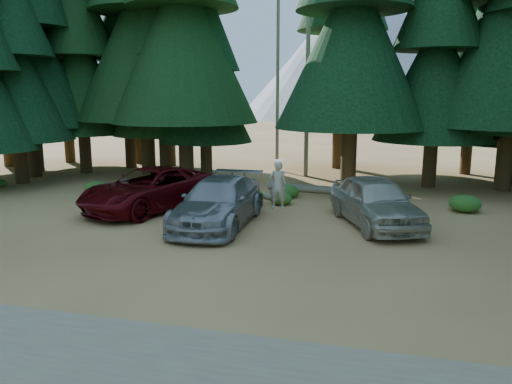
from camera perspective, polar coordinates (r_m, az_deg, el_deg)
ground at (r=15.02m, az=-6.16°, el=-6.70°), size 160.00×160.00×0.00m
gravel_strip at (r=9.71m, az=-20.50°, el=-17.79°), size 26.00×3.50×0.01m
forest_belt_north at (r=29.17m, az=4.29°, el=2.08°), size 36.00×7.00×22.00m
snag_front at (r=28.22m, az=5.93°, el=13.97°), size 0.24×0.24×12.00m
snag_back at (r=30.02m, az=2.48°, el=11.94°), size 0.20×0.20×10.00m
mountain_peak at (r=102.20m, az=10.61°, el=15.54°), size 48.00×50.00×28.00m
red_pickup at (r=20.42m, az=-11.97°, el=0.34°), size 4.74×6.63×1.68m
silver_minivan_center at (r=17.66m, az=-4.30°, el=-1.18°), size 2.40×5.72×1.65m
silver_minivan_right at (r=18.07m, az=13.49°, el=-1.01°), size 3.93×5.54×1.75m
frisbee_player at (r=18.29m, az=2.51°, el=0.81°), size 0.73×0.56×1.82m
log_left at (r=25.64m, az=-11.10°, el=0.96°), size 3.94×0.66×0.28m
log_mid at (r=22.52m, az=0.15°, el=-0.27°), size 2.62×1.86×0.25m
log_right at (r=23.48m, az=7.94°, el=0.24°), size 5.71×1.31×0.37m
shrub_far_left at (r=24.42m, az=-17.80°, el=0.51°), size 1.09×1.09×0.60m
shrub_left at (r=24.69m, az=-3.13°, el=1.06°), size 0.96×0.96×0.53m
shrub_center_left at (r=21.04m, az=-0.73°, el=-0.50°), size 1.22×1.22×0.67m
shrub_center_right at (r=22.44m, az=3.59°, el=0.10°), size 1.06×1.06×0.58m
shrub_right at (r=21.02m, az=2.89°, el=-0.74°), size 0.94×0.94×0.52m
shrub_far_right at (r=21.35m, az=22.77°, el=-1.21°), size 1.23×1.23×0.68m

